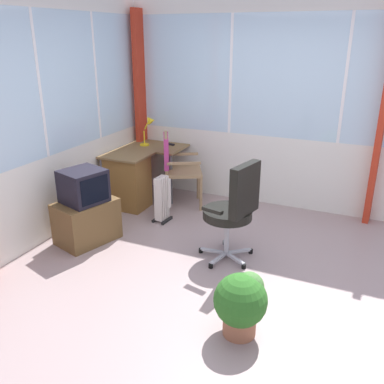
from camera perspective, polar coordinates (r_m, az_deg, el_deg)
ground at (r=4.20m, az=5.03°, el=-11.28°), size 4.86×5.24×0.06m
north_window_panel at (r=4.78m, az=-19.82°, el=8.93°), size 3.86×0.07×2.62m
east_window_panel at (r=5.52m, az=12.37°, el=11.08°), size 0.07×4.24×2.62m
curtain_corner at (r=6.15m, az=-7.03°, el=11.92°), size 0.23×0.07×2.52m
curtain_east_far at (r=5.34m, az=24.57°, el=8.88°), size 0.24×0.09×2.52m
desk at (r=5.62m, az=-8.62°, el=1.80°), size 1.10×0.82×0.72m
desk_lamp at (r=5.94m, az=-5.80°, el=8.95°), size 0.23×0.20×0.40m
tv_remote at (r=5.95m, az=-3.06°, el=6.56°), size 0.08×0.16×0.02m
wooden_armchair at (r=5.52m, az=-2.58°, el=4.24°), size 0.65×0.65×0.98m
office_chair at (r=4.14m, az=5.85°, el=-1.87°), size 0.62×0.58×1.05m
tv_on_stand at (r=4.76m, az=-14.27°, el=-2.40°), size 0.74×0.61×0.84m
space_heater at (r=5.16m, az=-4.01°, el=-0.84°), size 0.27×0.19×0.58m
potted_plant at (r=3.30m, az=6.78°, el=-14.60°), size 0.41×0.41×0.51m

